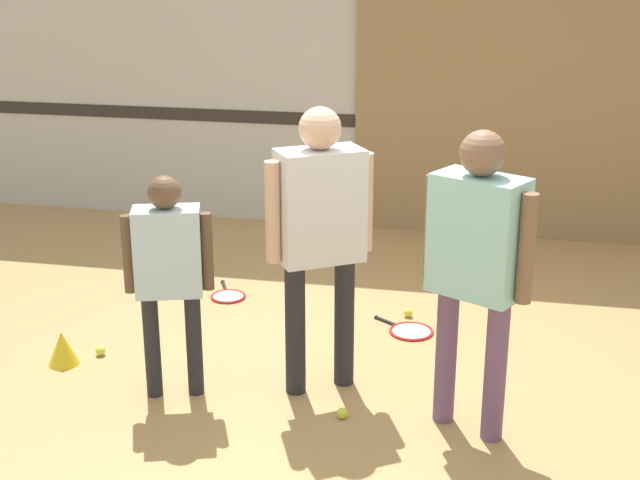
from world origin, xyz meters
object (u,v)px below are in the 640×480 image
person_student_right (477,252)px  tennis_ball_stray_left (100,351)px  racket_spare_on_floor (410,331)px  tennis_ball_by_spare_racket (408,313)px  racket_second_spare (228,295)px  tennis_ball_near_instructor (342,413)px  training_cone (63,348)px  person_instructor (320,221)px  person_student_left (168,263)px

person_student_right → tennis_ball_stray_left: 2.68m
racket_spare_on_floor → tennis_ball_by_spare_racket: bearing=-46.8°
racket_second_spare → racket_spare_on_floor: bearing=-129.6°
tennis_ball_near_instructor → tennis_ball_stray_left: same height
racket_second_spare → tennis_ball_stray_left: (-0.52, -1.16, 0.02)m
person_student_right → training_cone: 2.80m
tennis_ball_by_spare_racket → racket_spare_on_floor: bearing=-81.1°
tennis_ball_by_spare_racket → tennis_ball_stray_left: same height
person_student_right → person_instructor: bearing=8.8°
person_instructor → tennis_ball_stray_left: (-1.52, 0.13, -1.05)m
tennis_ball_near_instructor → training_cone: bearing=170.6°
racket_spare_on_floor → tennis_ball_near_instructor: tennis_ball_near_instructor is taller
tennis_ball_near_instructor → tennis_ball_stray_left: bearing=164.4°
person_student_right → tennis_ball_near_instructor: person_student_right is taller
person_instructor → racket_spare_on_floor: size_ratio=3.42×
tennis_ball_by_spare_racket → tennis_ball_stray_left: bearing=-151.5°
person_student_left → racket_spare_on_floor: (1.30, 1.19, -0.84)m
person_student_left → tennis_ball_near_instructor: person_student_left is taller
person_student_left → training_cone: bearing=147.7°
tennis_ball_near_instructor → tennis_ball_stray_left: 1.79m
person_instructor → racket_spare_on_floor: person_instructor is taller
person_instructor → person_student_left: (-0.85, -0.26, -0.23)m
person_student_left → racket_second_spare: size_ratio=2.83×
racket_spare_on_floor → tennis_ball_stray_left: size_ratio=7.75×
tennis_ball_by_spare_racket → training_cone: (-2.12, -1.22, 0.08)m
tennis_ball_near_instructor → racket_second_spare: bearing=126.2°
racket_second_spare → tennis_ball_near_instructor: bearing=-169.2°
tennis_ball_near_instructor → tennis_ball_by_spare_racket: same height
racket_spare_on_floor → racket_second_spare: same height
person_instructor → tennis_ball_stray_left: bearing=142.4°
racket_spare_on_floor → racket_second_spare: bearing=20.2°
racket_spare_on_floor → tennis_ball_by_spare_racket: (-0.04, 0.26, 0.02)m
person_instructor → tennis_ball_near_instructor: size_ratio=26.48×
person_instructor → person_student_right: person_instructor is taller
person_student_left → racket_second_spare: (-0.15, 1.55, -0.84)m
person_student_left → training_cone: size_ratio=5.99×
racket_second_spare → training_cone: 1.50m
tennis_ball_stray_left → person_instructor: bearing=-4.9°
tennis_ball_near_instructor → tennis_ball_by_spare_racket: bearing=82.2°
training_cone → racket_spare_on_floor: bearing=24.0°
person_student_left → tennis_ball_near_instructor: size_ratio=20.79×
racket_spare_on_floor → tennis_ball_near_instructor: bearing=113.2°
racket_second_spare → person_instructor: bearing=-167.7°
person_instructor → tennis_ball_by_spare_racket: person_instructor is taller
tennis_ball_near_instructor → training_cone: size_ratio=0.29×
person_student_right → tennis_ball_by_spare_racket: person_student_right is taller
person_student_left → tennis_ball_stray_left: (-0.68, 0.39, -0.82)m
tennis_ball_by_spare_racket → person_student_left: bearing=-131.1°
person_instructor → tennis_ball_by_spare_racket: (0.42, 1.18, -1.05)m
person_instructor → tennis_ball_by_spare_racket: bearing=37.9°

